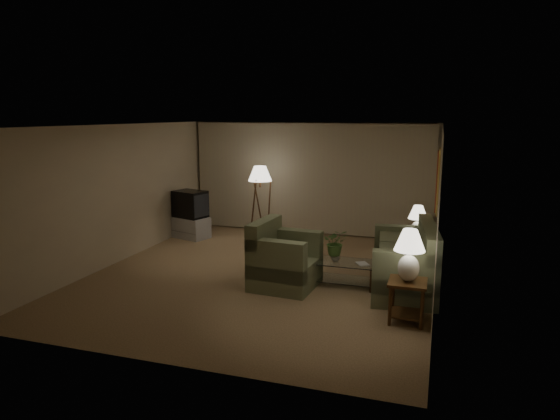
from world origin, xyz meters
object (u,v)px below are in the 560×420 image
object	(u,v)px
sofa	(403,264)
side_table_near	(407,294)
coffee_table	(344,269)
crt_tv	(190,204)
floor_lamp	(260,201)
table_lamp_far	(418,219)
ottoman	(276,241)
armchair	(285,261)
tv_cabinet	(191,227)
table_lamp_near	(409,251)
side_table_far	(416,248)
vase	(335,256)

from	to	relation	value
sofa	side_table_near	size ratio (longest dim) A/B	3.65
side_table_near	coffee_table	xyz separation A→B (m)	(-1.13, 1.25, -0.13)
crt_tv	floor_lamp	size ratio (longest dim) A/B	0.50
table_lamp_far	floor_lamp	world-z (taller)	floor_lamp
side_table_near	ottoman	distance (m)	4.28
armchair	tv_cabinet	size ratio (longest dim) A/B	1.28
table_lamp_near	crt_tv	bearing A→B (deg)	146.41
side_table_far	table_lamp_near	bearing A→B (deg)	-90.00
armchair	side_table_far	size ratio (longest dim) A/B	2.03
side_table_far	crt_tv	size ratio (longest dim) A/B	0.70
table_lamp_far	tv_cabinet	world-z (taller)	table_lamp_far
side_table_near	sofa	bearing A→B (deg)	96.34
side_table_far	coffee_table	world-z (taller)	side_table_far
sofa	floor_lamp	size ratio (longest dim) A/B	1.28
coffee_table	side_table_near	bearing A→B (deg)	-47.88
table_lamp_far	ottoman	size ratio (longest dim) A/B	1.17
side_table_far	floor_lamp	xyz separation A→B (m)	(-3.63, 1.35, 0.49)
armchair	table_lamp_near	xyz separation A→B (m)	(2.06, -0.88, 0.59)
ottoman	armchair	bearing A→B (deg)	-67.81
side_table_far	table_lamp_near	xyz separation A→B (m)	(-0.00, -2.60, 0.63)
sofa	coffee_table	size ratio (longest dim) A/B	1.94
armchair	ottoman	size ratio (longest dim) A/B	2.30
armchair	floor_lamp	size ratio (longest dim) A/B	0.71
tv_cabinet	ottoman	xyz separation A→B (m)	(2.24, -0.38, -0.07)
coffee_table	crt_tv	xyz separation A→B (m)	(-4.07, 2.20, 0.53)
coffee_table	crt_tv	world-z (taller)	crt_tv
ottoman	vase	distance (m)	2.50
table_lamp_near	armchair	bearing A→B (deg)	156.99
vase	armchair	bearing A→B (deg)	-154.40
armchair	vase	distance (m)	0.87
sofa	coffee_table	distance (m)	1.00
table_lamp_far	floor_lamp	distance (m)	3.87
table_lamp_far	tv_cabinet	distance (m)	5.32
coffee_table	vase	xyz separation A→B (m)	(-0.15, 0.00, 0.22)
vase	side_table_far	bearing A→B (deg)	46.51
tv_cabinet	ottoman	bearing A→B (deg)	8.05
side_table_far	floor_lamp	size ratio (longest dim) A/B	0.35
armchair	tv_cabinet	world-z (taller)	armchair
sofa	ottoman	distance (m)	3.31
side_table_far	coffee_table	size ratio (longest dim) A/B	0.53
floor_lamp	crt_tv	bearing A→B (deg)	-162.32
sofa	ottoman	world-z (taller)	sofa
sofa	armchair	distance (m)	1.97
coffee_table	ottoman	distance (m)	2.59
floor_lamp	side_table_far	bearing A→B (deg)	-20.46
table_lamp_far	crt_tv	distance (m)	5.27
crt_tv	coffee_table	bearing A→B (deg)	-10.87
table_lamp_far	floor_lamp	bearing A→B (deg)	159.54
coffee_table	floor_lamp	distance (m)	3.73
armchair	floor_lamp	distance (m)	3.48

